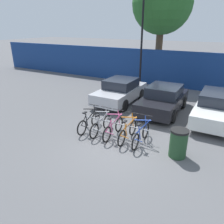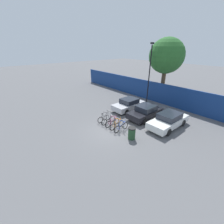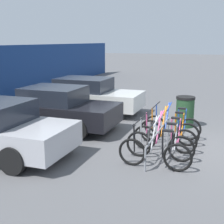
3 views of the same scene
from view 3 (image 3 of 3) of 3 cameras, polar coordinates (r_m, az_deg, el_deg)
name	(u,v)px [view 3 (image 3 of 3)]	position (r m, az deg, el deg)	size (l,w,h in m)	color
ground_plane	(187,146)	(8.94, 13.52, -6.10)	(120.00, 120.00, 0.00)	#59595B
bike_rack	(159,133)	(8.32, 8.57, -3.89)	(2.97, 0.04, 0.57)	gray
bicycle_black	(154,153)	(7.19, 7.75, -7.40)	(0.68, 1.71, 1.05)	black
bicycle_silver	(160,144)	(7.76, 8.73, -5.89)	(0.68, 1.71, 1.05)	black
bicycle_pink	(164,138)	(8.32, 9.55, -4.63)	(0.68, 1.71, 1.05)	black
bicycle_orange	(169,131)	(8.93, 10.32, -3.43)	(0.68, 1.71, 1.05)	black
bicycle_blue	(172,126)	(9.47, 10.91, -2.51)	(0.68, 1.71, 1.05)	black
car_black	(57,108)	(10.38, -10.11, 0.67)	(1.91, 3.99, 1.40)	black
car_white	(86,95)	(12.70, -4.76, 3.07)	(1.91, 4.46, 1.40)	silver
trash_bin	(185,112)	(10.82, 13.20, 0.09)	(0.63, 0.63, 1.03)	#234728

